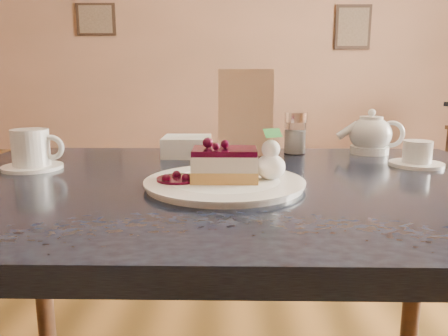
{
  "coord_description": "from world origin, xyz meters",
  "views": [
    {
      "loc": [
        0.24,
        -0.88,
        0.96
      ],
      "look_at": [
        0.22,
        -0.15,
        0.81
      ],
      "focal_mm": 35.0,
      "sensor_mm": 36.0,
      "label": 1
    }
  ],
  "objects_px": {
    "dessert_plate": "(225,183)",
    "coffee_set": "(32,151)",
    "main_table": "(225,218)",
    "tea_set": "(379,139)",
    "cheesecake_slice": "(225,165)"
  },
  "relations": [
    {
      "from": "dessert_plate",
      "to": "tea_set",
      "type": "height_order",
      "value": "tea_set"
    },
    {
      "from": "dessert_plate",
      "to": "tea_set",
      "type": "xyz_separation_m",
      "value": [
        0.4,
        0.34,
        0.04
      ]
    },
    {
      "from": "main_table",
      "to": "coffee_set",
      "type": "height_order",
      "value": "coffee_set"
    },
    {
      "from": "main_table",
      "to": "tea_set",
      "type": "bearing_deg",
      "value": 36.11
    },
    {
      "from": "cheesecake_slice",
      "to": "coffee_set",
      "type": "xyz_separation_m",
      "value": [
        -0.43,
        0.16,
        -0.0
      ]
    },
    {
      "from": "main_table",
      "to": "cheesecake_slice",
      "type": "distance_m",
      "value": 0.13
    },
    {
      "from": "dessert_plate",
      "to": "cheesecake_slice",
      "type": "bearing_deg",
      "value": 0.0
    },
    {
      "from": "main_table",
      "to": "coffee_set",
      "type": "relative_size",
      "value": 8.66
    },
    {
      "from": "tea_set",
      "to": "coffee_set",
      "type": "bearing_deg",
      "value": -167.65
    },
    {
      "from": "cheesecake_slice",
      "to": "coffee_set",
      "type": "bearing_deg",
      "value": 160.16
    },
    {
      "from": "dessert_plate",
      "to": "coffee_set",
      "type": "bearing_deg",
      "value": 159.99
    },
    {
      "from": "cheesecake_slice",
      "to": "coffee_set",
      "type": "height_order",
      "value": "coffee_set"
    },
    {
      "from": "main_table",
      "to": "cheesecake_slice",
      "type": "bearing_deg",
      "value": -90.0
    },
    {
      "from": "main_table",
      "to": "tea_set",
      "type": "distance_m",
      "value": 0.51
    },
    {
      "from": "dessert_plate",
      "to": "tea_set",
      "type": "distance_m",
      "value": 0.52
    }
  ]
}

